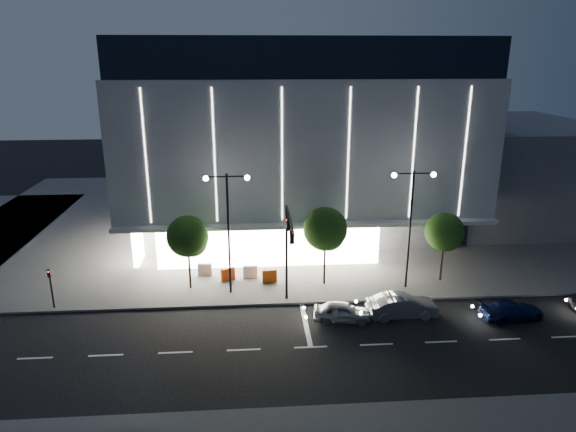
# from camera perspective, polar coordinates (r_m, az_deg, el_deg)

# --- Properties ---
(ground) EXTENTS (160.00, 160.00, 0.00)m
(ground) POSITION_cam_1_polar(r_m,az_deg,el_deg) (32.81, -1.34, -13.12)
(ground) COLOR black
(ground) RESTS_ON ground
(sidewalk_museum) EXTENTS (70.00, 40.00, 0.15)m
(sidewalk_museum) POSITION_cam_1_polar(r_m,az_deg,el_deg) (55.16, 2.58, -0.06)
(sidewalk_museum) COLOR #474747
(sidewalk_museum) RESTS_ON ground
(museum) EXTENTS (30.00, 25.80, 18.00)m
(museum) POSITION_cam_1_polar(r_m,az_deg,el_deg) (51.24, 0.67, 9.16)
(museum) COLOR #4C4C51
(museum) RESTS_ON ground
(annex_building) EXTENTS (16.00, 20.00, 10.00)m
(annex_building) POSITION_cam_1_polar(r_m,az_deg,el_deg) (60.08, 23.04, 4.87)
(annex_building) COLOR #4C4C51
(annex_building) RESTS_ON ground
(traffic_mast) EXTENTS (0.33, 5.89, 7.07)m
(traffic_mast) POSITION_cam_1_polar(r_m,az_deg,el_deg) (33.72, 0.01, -2.77)
(traffic_mast) COLOR black
(traffic_mast) RESTS_ON ground
(street_lamp_west) EXTENTS (3.16, 0.36, 9.00)m
(street_lamp_west) POSITION_cam_1_polar(r_m,az_deg,el_deg) (35.90, -6.68, -0.05)
(street_lamp_west) COLOR black
(street_lamp_west) RESTS_ON ground
(street_lamp_east) EXTENTS (3.16, 0.36, 9.00)m
(street_lamp_east) POSITION_cam_1_polar(r_m,az_deg,el_deg) (37.60, 13.52, 0.39)
(street_lamp_east) COLOR black
(street_lamp_east) RESTS_ON ground
(ped_signal_far) EXTENTS (0.22, 0.24, 3.00)m
(ped_signal_far) POSITION_cam_1_polar(r_m,az_deg,el_deg) (38.43, -24.86, -6.92)
(ped_signal_far) COLOR black
(ped_signal_far) RESTS_ON ground
(tree_left) EXTENTS (3.02, 3.02, 5.72)m
(tree_left) POSITION_cam_1_polar(r_m,az_deg,el_deg) (37.73, -11.04, -2.47)
(tree_left) COLOR black
(tree_left) RESTS_ON ground
(tree_mid) EXTENTS (3.25, 3.25, 6.15)m
(tree_mid) POSITION_cam_1_polar(r_m,az_deg,el_deg) (37.72, 4.19, -1.70)
(tree_mid) COLOR black
(tree_mid) RESTS_ON ground
(tree_right) EXTENTS (2.91, 2.91, 5.51)m
(tree_right) POSITION_cam_1_polar(r_m,az_deg,el_deg) (40.14, 17.00, -1.92)
(tree_right) COLOR black
(tree_right) RESTS_ON ground
(car_lead) EXTENTS (3.99, 2.04, 1.30)m
(car_lead) POSITION_cam_1_polar(r_m,az_deg,el_deg) (34.29, 6.09, -10.54)
(car_lead) COLOR #95999C
(car_lead) RESTS_ON ground
(car_second) EXTENTS (4.75, 1.82, 1.54)m
(car_second) POSITION_cam_1_polar(r_m,az_deg,el_deg) (35.38, 12.59, -9.73)
(car_second) COLOR #9EA0A5
(car_second) RESTS_ON ground
(car_third) EXTENTS (4.44, 2.21, 1.24)m
(car_third) POSITION_cam_1_polar(r_m,az_deg,el_deg) (37.38, 23.56, -9.57)
(car_third) COLOR #15214F
(car_third) RESTS_ON ground
(barrier_a) EXTENTS (1.11, 0.68, 1.00)m
(barrier_a) POSITION_cam_1_polar(r_m,az_deg,el_deg) (39.74, -6.70, -6.46)
(barrier_a) COLOR #F5450D
(barrier_a) RESTS_ON sidewalk_museum
(barrier_b) EXTENTS (1.12, 0.34, 1.00)m
(barrier_b) POSITION_cam_1_polar(r_m,az_deg,el_deg) (40.83, -9.21, -5.89)
(barrier_b) COLOR silver
(barrier_b) RESTS_ON sidewalk_museum
(barrier_c) EXTENTS (1.11, 0.33, 1.00)m
(barrier_c) POSITION_cam_1_polar(r_m,az_deg,el_deg) (39.20, -2.06, -6.69)
(barrier_c) COLOR #C34B0A
(barrier_c) RESTS_ON sidewalk_museum
(barrier_d) EXTENTS (1.11, 0.27, 1.00)m
(barrier_d) POSITION_cam_1_polar(r_m,az_deg,el_deg) (40.05, -4.21, -6.19)
(barrier_d) COLOR white
(barrier_d) RESTS_ON sidewalk_museum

